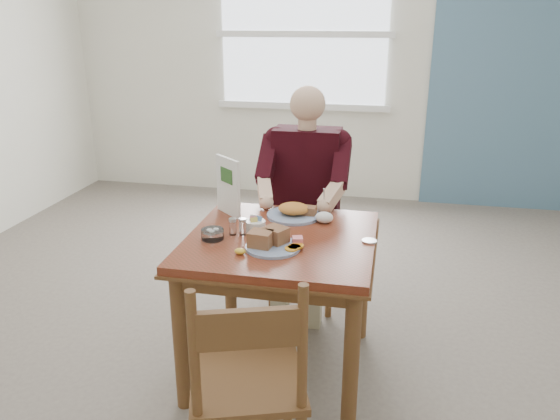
% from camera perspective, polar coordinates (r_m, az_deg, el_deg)
% --- Properties ---
extents(floor, '(6.00, 6.00, 0.00)m').
position_cam_1_polar(floor, '(3.02, 0.10, -16.04)').
color(floor, '#625750').
rests_on(floor, ground).
extents(wall_back, '(5.50, 0.00, 5.50)m').
position_cam_1_polar(wall_back, '(5.44, 6.81, 15.66)').
color(wall_back, white).
rests_on(wall_back, ground).
extents(accent_panel, '(1.60, 0.02, 2.80)m').
position_cam_1_polar(accent_panel, '(5.51, 24.13, 14.21)').
color(accent_panel, slate).
rests_on(accent_panel, ground).
extents(lemon_wedge, '(0.06, 0.05, 0.03)m').
position_cam_1_polar(lemon_wedge, '(2.46, -4.20, -4.32)').
color(lemon_wedge, yellow).
rests_on(lemon_wedge, table).
extents(napkin, '(0.11, 0.10, 0.06)m').
position_cam_1_polar(napkin, '(2.83, 4.65, -0.78)').
color(napkin, white).
rests_on(napkin, table).
extents(metal_dish, '(0.08, 0.08, 0.01)m').
position_cam_1_polar(metal_dish, '(2.63, 9.31, -3.21)').
color(metal_dish, silver).
rests_on(metal_dish, table).
extents(window, '(1.72, 0.04, 1.42)m').
position_cam_1_polar(window, '(5.45, 2.46, 17.89)').
color(window, white).
rests_on(window, wall_back).
extents(table, '(0.92, 0.92, 0.75)m').
position_cam_1_polar(table, '(2.70, 0.11, -4.96)').
color(table, maroon).
rests_on(table, ground).
extents(chair_far, '(0.42, 0.42, 0.95)m').
position_cam_1_polar(chair_far, '(3.48, 2.78, -2.02)').
color(chair_far, brown).
rests_on(chair_far, ground).
extents(chair_near, '(0.53, 0.53, 0.95)m').
position_cam_1_polar(chair_near, '(2.11, -3.39, -17.80)').
color(chair_near, brown).
rests_on(chair_near, ground).
extents(diner, '(0.53, 0.56, 1.39)m').
position_cam_1_polar(diner, '(3.29, 2.62, 2.80)').
color(diner, tan).
rests_on(diner, chair_far).
extents(near_plate, '(0.31, 0.31, 0.09)m').
position_cam_1_polar(near_plate, '(2.52, -0.87, -3.27)').
color(near_plate, white).
rests_on(near_plate, table).
extents(far_plate, '(0.31, 0.31, 0.08)m').
position_cam_1_polar(far_plate, '(2.90, 1.55, -0.17)').
color(far_plate, white).
rests_on(far_plate, table).
extents(caddy, '(0.11, 0.11, 0.07)m').
position_cam_1_polar(caddy, '(2.72, -2.60, -1.63)').
color(caddy, white).
rests_on(caddy, table).
extents(shakers, '(0.09, 0.05, 0.08)m').
position_cam_1_polar(shakers, '(2.67, -4.44, -1.72)').
color(shakers, white).
rests_on(shakers, table).
extents(creamer, '(0.12, 0.12, 0.05)m').
position_cam_1_polar(creamer, '(2.63, -7.07, -2.51)').
color(creamer, white).
rests_on(creamer, table).
extents(menu, '(0.17, 0.15, 0.31)m').
position_cam_1_polar(menu, '(2.92, -5.45, 2.52)').
color(menu, white).
rests_on(menu, table).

